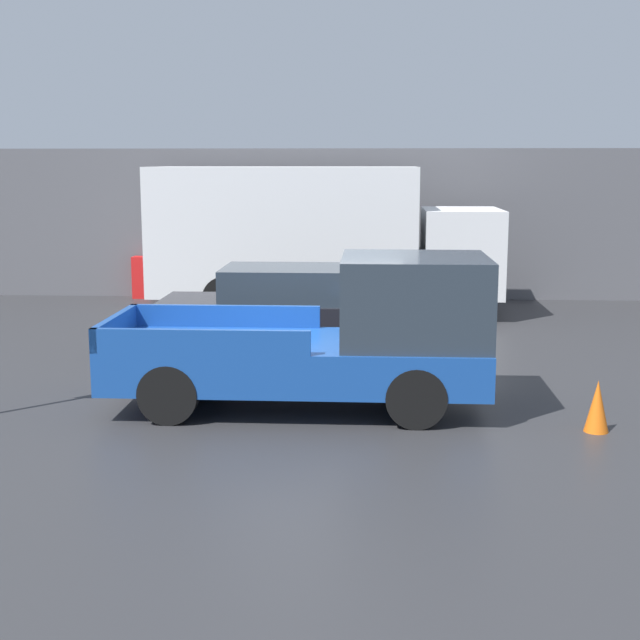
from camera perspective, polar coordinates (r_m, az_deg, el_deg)
ground_plane at (r=13.01m, az=-0.22°, el=-5.17°), size 60.00×60.00×0.00m
building_wall at (r=22.64m, az=1.39°, el=6.16°), size 28.00×0.15×3.76m
pickup_truck at (r=12.43m, az=1.25°, el=-1.16°), size 5.26×2.11×2.15m
car at (r=15.90m, az=-2.07°, el=0.65°), size 4.50×1.93×1.59m
delivery_truck at (r=20.31m, az=-0.45°, el=5.46°), size 7.82×2.58×3.32m
newspaper_box at (r=23.19m, az=-11.30°, el=2.70°), size 0.45×0.40×1.06m
traffic_cone at (r=11.99m, az=17.32°, el=-5.28°), size 0.31×0.31×0.68m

